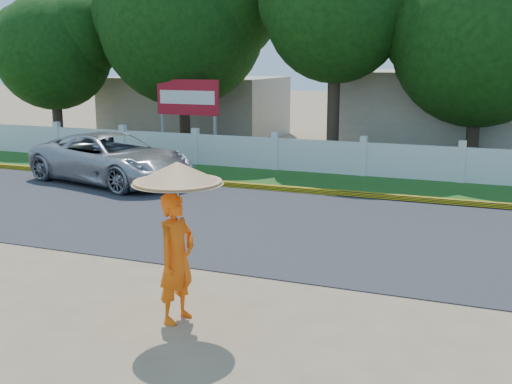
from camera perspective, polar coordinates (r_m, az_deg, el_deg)
ground at (r=10.57m, az=-4.09°, el=-9.02°), size 120.00×120.00×0.00m
road at (r=14.55m, az=3.68°, el=-3.07°), size 60.00×7.00×0.02m
grass_verge at (r=19.48m, az=8.53°, el=0.70°), size 60.00×3.50×0.03m
curb at (r=17.85m, az=7.26°, el=-0.09°), size 40.00×0.18×0.16m
fence at (r=20.78m, az=9.51°, el=2.87°), size 40.00×0.10×1.10m
building_near at (r=26.98m, az=19.06°, el=6.70°), size 10.00×6.00×3.20m
building_far at (r=31.43m, az=-5.42°, el=7.59°), size 8.00×5.00×2.80m
vehicle at (r=19.93m, az=-12.71°, el=2.95°), size 5.88×3.76×1.51m
monk_with_parasol at (r=9.14m, az=-7.04°, el=-2.37°), size 1.29×1.29×2.35m
billboard at (r=24.00m, az=-6.09°, el=8.00°), size 2.50×0.13×2.95m
tree_row at (r=23.62m, az=14.31°, el=14.86°), size 36.20×7.23×9.47m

